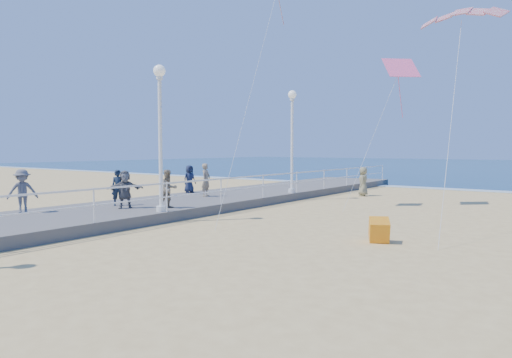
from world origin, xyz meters
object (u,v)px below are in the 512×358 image
Objects in this scene: spectator_6 at (206,180)px; spectator_0 at (118,188)px; spectator_2 at (22,191)px; spectator_5 at (125,189)px; box_kite at (379,232)px; lamp_post_far at (292,130)px; beach_walker_c at (363,181)px; spectator_1 at (168,189)px; lamp_post_mid at (160,122)px; spectator_4 at (189,179)px.

spectator_0 is at bearing 159.70° from spectator_6.
spectator_2 is 3.56m from spectator_5.
spectator_0 is at bearing 158.96° from box_kite.
lamp_post_far reaches higher than beach_walker_c.
spectator_1 is 8.34m from box_kite.
spectator_6 reaches higher than beach_walker_c.
spectator_0 is 2.43× the size of box_kite.
spectator_1 is at bearing -13.92° from spectator_2.
beach_walker_c is at bearing 80.67° from lamp_post_mid.
spectator_1 is at bearing -28.56° from beach_walker_c.
spectator_0 is 0.93× the size of spectator_2.
spectator_4 is 0.87× the size of beach_walker_c.
lamp_post_mid is 2.68m from spectator_1.
spectator_6 is at bearing 15.21° from spectator_2.
spectator_1 is (-0.47, -8.21, -2.51)m from lamp_post_far.
beach_walker_c is 13.21m from box_kite.
spectator_4 is at bearing 126.58° from lamp_post_mid.
box_kite is (5.64, -11.93, -0.53)m from beach_walker_c.
spectator_0 is 0.98× the size of spectator_1.
lamp_post_far reaches higher than spectator_5.
spectator_4 is (-0.46, 8.90, -0.06)m from spectator_2.
spectator_6 is 9.45m from beach_walker_c.
spectator_2 is at bearing -36.53° from beach_walker_c.
spectator_2 reaches higher than box_kite.
spectator_1 is 4.44m from spectator_6.
spectator_6 is 0.96× the size of beach_walker_c.
spectator_5 is 9.76m from box_kite.
spectator_5 is at bearing 143.32° from spectator_1.
box_kite is at bearing -44.73° from lamp_post_far.
spectator_0 is 10.62m from box_kite.
box_kite is at bearing -124.42° from spectator_6.
lamp_post_mid is 7.57m from spectator_4.
spectator_0 is 1.00m from spectator_5.
spectator_0 is 0.88× the size of beach_walker_c.
box_kite is at bearing 9.17° from lamp_post_mid.
spectator_4 is at bearing -57.20° from beach_walker_c.
spectator_0 is at bearing -155.32° from spectator_4.
lamp_post_mid is 3.11m from spectator_5.
beach_walker_c is (6.42, 7.47, -0.29)m from spectator_4.
lamp_post_mid is 3.63× the size of spectator_5.
spectator_6 is at bearing 39.52° from spectator_1.
box_kite is (10.53, 1.12, -0.83)m from spectator_0.
box_kite is (10.08, -3.59, -0.90)m from spectator_6.
spectator_4 is (-3.78, 4.93, -0.03)m from spectator_1.
lamp_post_mid is 3.34× the size of spectator_6.
beach_walker_c is at bearing 62.67° from lamp_post_far.
lamp_post_mid is 9.00m from lamp_post_far.
spectator_5 is at bearing -148.22° from spectator_4.
spectator_1 reaches higher than beach_walker_c.
spectator_5 is (2.46, -5.95, 0.01)m from spectator_4.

